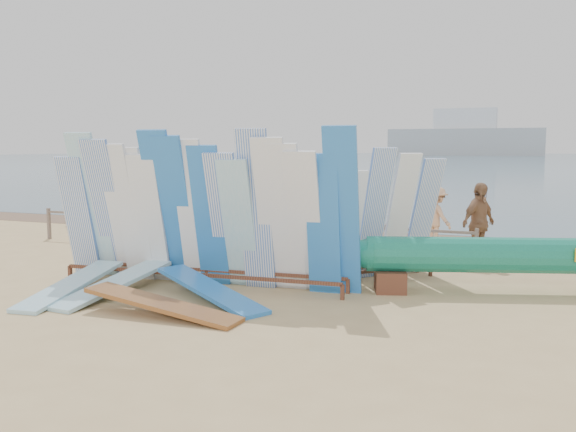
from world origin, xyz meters
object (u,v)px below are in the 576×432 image
at_px(outrigger_canoe, 500,258).
at_px(flat_board_a, 72,295).
at_px(vendor_table, 306,258).
at_px(flat_board_c, 163,316).
at_px(beachgoer_2, 169,214).
at_px(beachgoer_9, 436,216).
at_px(side_surfboard_rack, 388,220).
at_px(beachgoer_0, 144,206).
at_px(beachgoer_7, 307,216).
at_px(flat_board_d, 211,302).
at_px(beachgoer_3, 226,206).
at_px(beachgoer_5, 324,208).
at_px(beachgoer_6, 281,218).
at_px(main_surfboard_rack, 201,216).
at_px(beach_chair_right, 296,239).
at_px(beach_chair_left, 221,236).
at_px(beachgoer_extra_1, 76,199).
at_px(stroller, 324,236).
at_px(flat_board_b, 114,295).
at_px(beachgoer_10, 479,224).

bearing_deg(outrigger_canoe, flat_board_a, -174.91).
bearing_deg(vendor_table, flat_board_c, -125.16).
bearing_deg(beachgoer_2, beachgoer_9, 19.40).
distance_m(side_surfboard_rack, beachgoer_0, 9.09).
distance_m(vendor_table, flat_board_a, 4.68).
bearing_deg(flat_board_a, beachgoer_7, 67.14).
height_order(flat_board_d, beachgoer_9, beachgoer_9).
bearing_deg(beachgoer_3, outrigger_canoe, 47.60).
height_order(vendor_table, beachgoer_5, beachgoer_5).
bearing_deg(flat_board_d, side_surfboard_rack, -12.30).
bearing_deg(beachgoer_6, vendor_table, -63.04).
relative_size(flat_board_a, beachgoer_7, 1.71).
relative_size(flat_board_d, beachgoer_3, 1.72).
distance_m(flat_board_d, beachgoer_2, 6.82).
relative_size(main_surfboard_rack, beach_chair_right, 6.39).
height_order(beachgoer_9, beachgoer_2, beachgoer_2).
bearing_deg(outrigger_canoe, beach_chair_left, 141.06).
distance_m(flat_board_c, beach_chair_right, 6.78).
bearing_deg(outrigger_canoe, beachgoer_9, 92.43).
xyz_separation_m(side_surfboard_rack, beachgoer_3, (-6.40, 5.20, -0.43)).
distance_m(flat_board_c, beachgoer_3, 10.02).
relative_size(beachgoer_extra_1, beachgoer_5, 1.08).
bearing_deg(beachgoer_7, flat_board_c, -52.50).
height_order(vendor_table, flat_board_d, vendor_table).
bearing_deg(beach_chair_left, beachgoer_7, 52.14).
height_order(beachgoer_0, beachgoer_2, beachgoer_0).
bearing_deg(beach_chair_left, outrigger_canoe, 3.10).
bearing_deg(beach_chair_left, stroller, 23.01).
relative_size(beachgoer_7, beachgoer_6, 0.92).
xyz_separation_m(flat_board_a, beach_chair_right, (1.99, 6.19, 0.28)).
distance_m(flat_board_b, beachgoer_10, 8.14).
xyz_separation_m(side_surfboard_rack, beachgoer_extra_1, (-11.77, 4.48, -0.31)).
relative_size(flat_board_c, beachgoer_5, 1.60).
height_order(flat_board_c, beachgoer_extra_1, beachgoer_extra_1).
bearing_deg(vendor_table, beach_chair_left, 122.81).
bearing_deg(beach_chair_left, beachgoer_0, -175.61).
bearing_deg(beachgoer_2, flat_board_a, -73.01).
height_order(flat_board_b, flat_board_a, flat_board_b).
height_order(beachgoer_extra_1, beachgoer_3, beachgoer_extra_1).
distance_m(outrigger_canoe, flat_board_b, 7.10).
bearing_deg(beachgoer_9, main_surfboard_rack, 103.49).
bearing_deg(flat_board_c, beachgoer_7, 4.42).
xyz_separation_m(main_surfboard_rack, beach_chair_left, (-1.90, 4.33, -1.09)).
height_order(flat_board_a, beach_chair_left, beach_chair_left).
xyz_separation_m(beachgoer_7, beachgoer_5, (-0.11, 1.74, 0.05)).
bearing_deg(flat_board_c, beachgoer_extra_1, 48.91).
height_order(beach_chair_right, beachgoer_0, beachgoer_0).
bearing_deg(flat_board_d, stroller, 23.37).
bearing_deg(vendor_table, beach_chair_right, 95.39).
bearing_deg(beachgoer_9, flat_board_a, 98.11).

